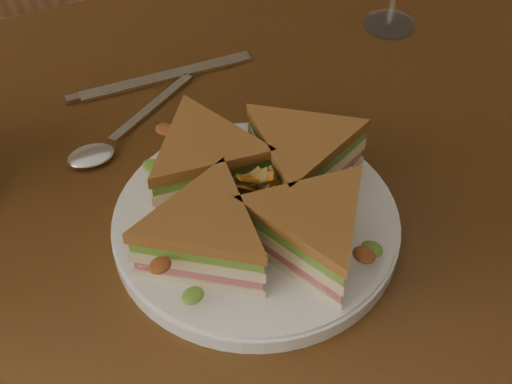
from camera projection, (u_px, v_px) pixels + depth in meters
table at (265, 250)px, 0.76m from camera, size 1.20×0.80×0.75m
plate at (256, 224)px, 0.64m from camera, size 0.26×0.26×0.02m
sandwich_wedges at (256, 196)px, 0.62m from camera, size 0.28×0.28×0.06m
crisps_mound at (256, 199)px, 0.62m from camera, size 0.09×0.09×0.05m
spoon at (107, 144)px, 0.72m from camera, size 0.16×0.10×0.01m
knife at (155, 80)px, 0.80m from camera, size 0.22×0.03×0.00m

